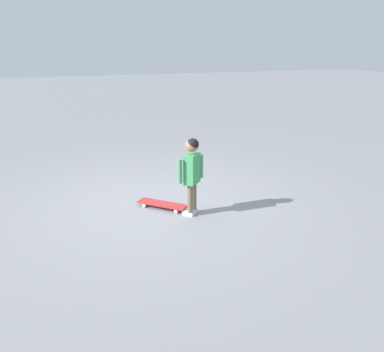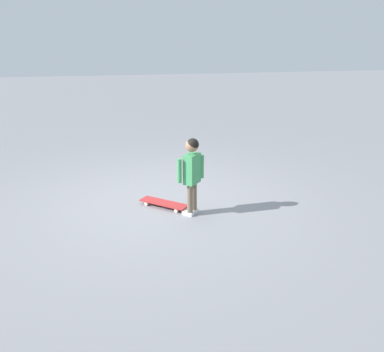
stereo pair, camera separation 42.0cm
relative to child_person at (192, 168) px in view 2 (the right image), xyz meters
name	(u,v)px [view 2 (the right image)]	position (x,y,z in m)	size (l,w,h in m)	color
ground_plane	(157,202)	(-0.52, -0.39, -0.66)	(50.00, 50.00, 0.00)	gray
child_person	(192,168)	(0.00, 0.00, 0.00)	(0.28, 0.39, 1.06)	brown
skateboard	(164,203)	(-0.33, -0.33, -0.60)	(0.63, 0.65, 0.07)	#B22D2D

